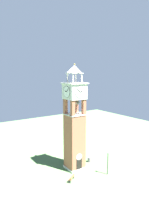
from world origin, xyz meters
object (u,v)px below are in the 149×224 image
at_px(clock_tower, 75,126).
at_px(trash_bin, 89,160).
at_px(park_bench, 72,178).
at_px(lamp_post, 108,159).

xyz_separation_m(clock_tower, trash_bin, (3.53, 0.41, -7.05)).
height_order(park_bench, trash_bin, park_bench).
distance_m(park_bench, lamp_post, 6.47).
bearing_deg(trash_bin, clock_tower, -173.30).
distance_m(lamp_post, trash_bin, 5.72).
bearing_deg(lamp_post, clock_tower, 123.38).
height_order(clock_tower, park_bench, clock_tower).
relative_size(park_bench, lamp_post, 0.39).
bearing_deg(clock_tower, trash_bin, 6.70).
xyz_separation_m(park_bench, trash_bin, (6.20, 3.49, -0.08)).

